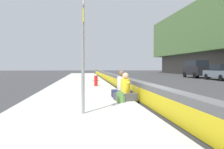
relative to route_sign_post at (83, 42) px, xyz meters
The scene contains 10 objects.
ground_plane 3.41m from the route_sign_post, 71.30° to the right, with size 160.00×160.00×0.00m, color #353538.
sidewalk_strip 2.31m from the route_sign_post, 13.19° to the left, with size 80.00×4.40×0.14m, color #B5B2A8.
jersey_barrier 3.15m from the route_sign_post, 71.27° to the right, with size 76.00×0.45×0.85m.
route_sign_post is the anchor object (origin of this frame).
fire_hydrant 9.81m from the route_sign_post, ahead, with size 0.26×0.46×0.88m.
seated_person_foreground 3.47m from the route_sign_post, 33.82° to the right, with size 0.82×0.92×1.12m.
seated_person_middle 4.25m from the route_sign_post, 25.69° to the right, with size 0.76×0.85×1.19m.
backpack 3.08m from the route_sign_post, 34.84° to the right, with size 0.32×0.28×0.40m.
parked_car_fourth 22.67m from the route_sign_post, 40.41° to the right, with size 4.51×1.97×1.71m.
parked_car_midline 27.19m from the route_sign_post, 32.63° to the right, with size 4.82×2.10×2.28m.
Camera 1 is at (-7.83, 2.44, 1.51)m, focal length 38.59 mm.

